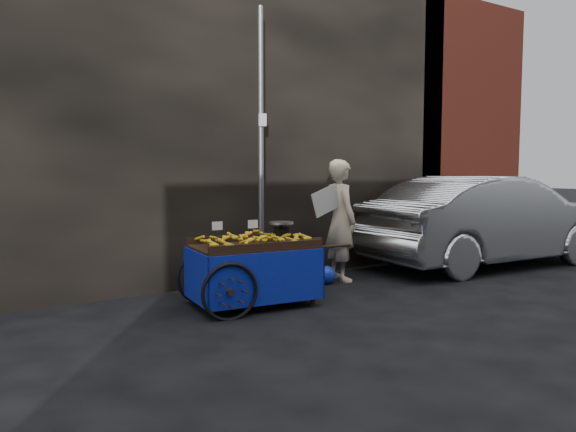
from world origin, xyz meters
TOP-DOWN VIEW (x-y plane):
  - ground at (0.00, 0.00)m, footprint 80.00×80.00m
  - building_wall at (0.39, 2.60)m, footprint 13.50×2.00m
  - street_pole at (0.30, 1.30)m, footprint 0.12×0.10m
  - banana_cart at (-0.48, 0.29)m, footprint 2.13×1.18m
  - vendor at (1.45, 0.89)m, footprint 0.92×0.73m
  - plastic_bag at (1.11, 0.79)m, footprint 0.30×0.24m
  - parked_car at (4.44, 0.45)m, footprint 4.90×2.05m

SIDE VIEW (x-z plane):
  - ground at x=0.00m, z-range 0.00..0.00m
  - plastic_bag at x=1.11m, z-range 0.00..0.27m
  - banana_cart at x=-0.48m, z-range 0.13..1.24m
  - parked_car at x=4.44m, z-range 0.00..1.57m
  - vendor at x=1.45m, z-range 0.00..1.84m
  - street_pole at x=0.30m, z-range 0.01..4.01m
  - building_wall at x=0.39m, z-range 0.00..5.00m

